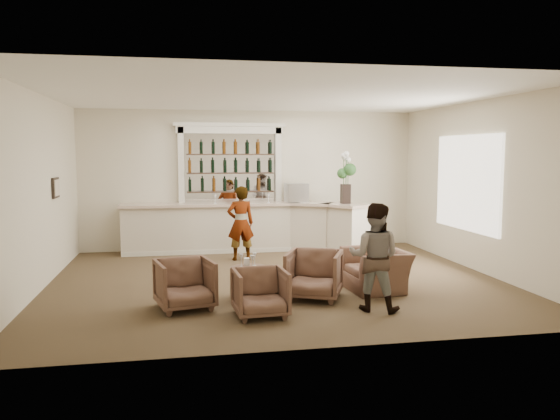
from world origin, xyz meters
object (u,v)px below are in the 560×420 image
object	(u,v)px
cocktail_table	(249,283)
armchair_center	(260,293)
armchair_right	(314,275)
flower_vase	(346,175)
sommelier	(241,223)
armchair_left	(185,284)
espresso_machine	(296,193)
armchair_far	(376,270)
bar_counter	(247,227)
guest	(374,257)

from	to	relation	value
cocktail_table	armchair_center	distance (m)	1.00
armchair_right	flower_vase	bearing A→B (deg)	89.80
sommelier	flower_vase	xyz separation A→B (m)	(2.47, 0.46, 1.01)
armchair_left	flower_vase	world-z (taller)	flower_vase
espresso_machine	cocktail_table	bearing A→B (deg)	-116.38
cocktail_table	espresso_machine	size ratio (longest dim) A/B	1.20
armchair_left	flower_vase	bearing A→B (deg)	33.97
flower_vase	espresso_machine	bearing A→B (deg)	150.10
armchair_center	armchair_far	xyz separation A→B (m)	(2.13, 1.12, 0.00)
cocktail_table	armchair_far	xyz separation A→B (m)	(2.16, 0.13, 0.09)
sommelier	espresso_machine	distance (m)	1.88
sommelier	armchair_left	size ratio (longest dim) A/B	1.96
armchair_far	flower_vase	distance (m)	3.78
armchair_far	flower_vase	world-z (taller)	flower_vase
cocktail_table	armchair_left	xyz separation A→B (m)	(-1.01, -0.42, 0.12)
bar_counter	espresso_machine	size ratio (longest dim) A/B	11.35
armchair_left	armchair_far	bearing A→B (deg)	-3.44
cocktail_table	armchair_center	xyz separation A→B (m)	(0.04, -0.99, 0.09)
guest	armchair_center	xyz separation A→B (m)	(-1.68, -0.01, -0.45)
sommelier	espresso_machine	xyz separation A→B (m)	(1.45, 1.05, 0.56)
bar_counter	sommelier	bearing A→B (deg)	-104.58
armchair_left	armchair_center	world-z (taller)	armchair_left
sommelier	armchair_right	xyz separation A→B (m)	(0.79, -3.34, -0.41)
espresso_machine	armchair_center	bearing A→B (deg)	-112.15
armchair_left	espresso_machine	xyz separation A→B (m)	(2.67, 4.59, 0.99)
armchair_center	bar_counter	bearing A→B (deg)	81.42
espresso_machine	guest	bearing A→B (deg)	-94.07
espresso_machine	flower_vase	size ratio (longest dim) A/B	0.43
armchair_left	flower_vase	size ratio (longest dim) A/B	0.69
armchair_left	espresso_machine	bearing A→B (deg)	46.53
sommelier	flower_vase	bearing A→B (deg)	-174.76
armchair_far	flower_vase	size ratio (longest dim) A/B	0.89
cocktail_table	armchair_far	distance (m)	2.17
armchair_right	espresso_machine	distance (m)	4.55
cocktail_table	guest	size ratio (longest dim) A/B	0.38
guest	armchair_far	world-z (taller)	guest
cocktail_table	sommelier	distance (m)	3.17
flower_vase	armchair_right	bearing A→B (deg)	-113.92
guest	armchair_left	world-z (taller)	guest
sommelier	guest	bearing A→B (deg)	104.72
sommelier	espresso_machine	size ratio (longest dim) A/B	3.17
espresso_machine	flower_vase	xyz separation A→B (m)	(1.03, -0.59, 0.44)
guest	armchair_left	bearing A→B (deg)	16.94
bar_counter	guest	bearing A→B (deg)	-76.30
armchair_far	espresso_machine	xyz separation A→B (m)	(-0.50, 4.04, 1.02)
cocktail_table	flower_vase	bearing A→B (deg)	53.10
sommelier	armchair_far	world-z (taller)	sommelier
cocktail_table	armchair_right	size ratio (longest dim) A/B	0.72
bar_counter	flower_vase	size ratio (longest dim) A/B	4.86
sommelier	guest	world-z (taller)	sommelier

